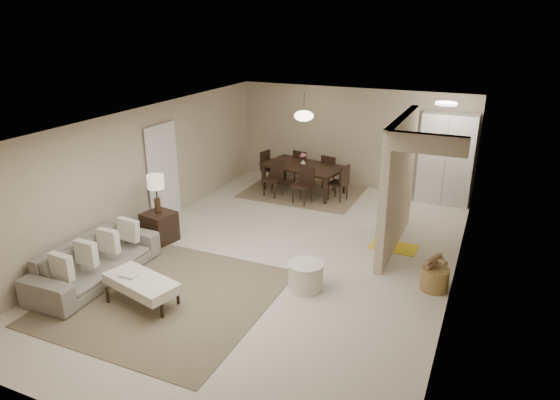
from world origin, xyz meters
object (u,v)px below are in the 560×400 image
at_px(pantry_cabinet, 446,159).
at_px(round_pouf, 306,276).
at_px(wicker_basket, 435,279).
at_px(side_table, 160,227).
at_px(dining_table, 303,179).
at_px(sofa, 95,261).
at_px(ottoman_bench, 141,284).

distance_m(pantry_cabinet, round_pouf, 5.35).
distance_m(pantry_cabinet, wicker_basket, 4.36).
distance_m(side_table, dining_table, 4.09).
distance_m(round_pouf, dining_table, 4.70).
bearing_deg(dining_table, sofa, -93.72).
relative_size(ottoman_bench, side_table, 2.20).
height_order(round_pouf, wicker_basket, round_pouf).
relative_size(side_table, round_pouf, 1.03).
distance_m(pantry_cabinet, dining_table, 3.41).
bearing_deg(wicker_basket, sofa, -159.48).
bearing_deg(sofa, dining_table, -16.72).
xyz_separation_m(pantry_cabinet, side_table, (-4.75, -4.52, -0.75)).
xyz_separation_m(pantry_cabinet, sofa, (-4.80, -6.20, -0.71)).
relative_size(side_table, wicker_basket, 1.36).
bearing_deg(wicker_basket, dining_table, 135.97).
distance_m(side_table, round_pouf, 3.30).
relative_size(pantry_cabinet, sofa, 0.90).
relative_size(pantry_cabinet, side_table, 3.54).
bearing_deg(pantry_cabinet, round_pouf, -106.48).
bearing_deg(round_pouf, wicker_basket, 23.31).
bearing_deg(round_pouf, ottoman_bench, -145.93).
bearing_deg(wicker_basket, ottoman_bench, -150.75).
bearing_deg(sofa, wicker_basket, -70.56).
bearing_deg(dining_table, wicker_basket, -32.10).
bearing_deg(side_table, pantry_cabinet, 43.61).
height_order(sofa, round_pouf, sofa).
bearing_deg(pantry_cabinet, side_table, -136.39).
bearing_deg(round_pouf, side_table, 170.45).
height_order(sofa, ottoman_bench, sofa).
bearing_deg(side_table, dining_table, 68.70).
height_order(ottoman_bench, dining_table, dining_table).
xyz_separation_m(pantry_cabinet, dining_table, (-3.26, -0.71, -0.70)).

